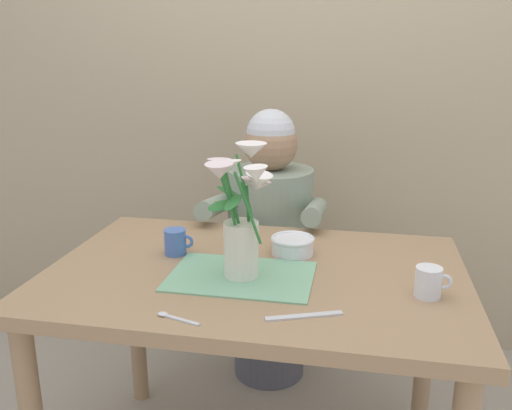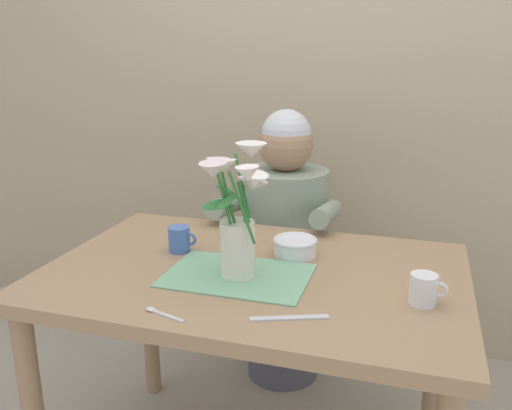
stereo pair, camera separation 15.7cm
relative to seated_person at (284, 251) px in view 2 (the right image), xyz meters
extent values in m
cube|color=tan|center=(0.06, 0.43, 0.69)|extent=(4.00, 0.10, 2.50)
cube|color=#9E7A56|center=(0.06, -0.62, 0.16)|extent=(1.20, 0.80, 0.04)
cylinder|color=#9E7A56|center=(-0.48, -0.28, -0.21)|extent=(0.06, 0.06, 0.70)
cylinder|color=#9E7A56|center=(0.60, -0.28, -0.21)|extent=(0.06, 0.06, 0.70)
cylinder|color=#4C4C56|center=(0.00, 0.00, -0.36)|extent=(0.30, 0.30, 0.40)
cylinder|color=gray|center=(0.00, 0.00, 0.09)|extent=(0.34, 0.34, 0.50)
sphere|color=#A37A5B|center=(0.00, 0.00, 0.44)|extent=(0.21, 0.21, 0.21)
sphere|color=silver|center=(0.00, 0.00, 0.48)|extent=(0.19, 0.19, 0.19)
cylinder|color=gray|center=(-0.19, -0.14, 0.22)|extent=(0.07, 0.33, 0.12)
cylinder|color=gray|center=(0.19, -0.14, 0.22)|extent=(0.07, 0.33, 0.12)
cube|color=#7AB289|center=(0.03, -0.68, 0.18)|extent=(0.40, 0.28, 0.00)
cylinder|color=silver|center=(0.03, -0.68, 0.26)|extent=(0.10, 0.10, 0.16)
cylinder|color=#2D7533|center=(0.06, -0.67, 0.37)|extent=(0.05, 0.01, 0.16)
cone|color=white|center=(0.08, -0.67, 0.45)|extent=(0.11, 0.11, 0.05)
sphere|color=#E5D14C|center=(0.08, -0.67, 0.46)|extent=(0.02, 0.02, 0.02)
cylinder|color=#2D7533|center=(0.05, -0.66, 0.36)|extent=(0.02, 0.02, 0.15)
cone|color=silver|center=(0.07, -0.65, 0.44)|extent=(0.12, 0.12, 0.05)
sphere|color=#E5D14C|center=(0.07, -0.65, 0.44)|extent=(0.02, 0.02, 0.02)
cylinder|color=#2D7533|center=(0.04, -0.62, 0.40)|extent=(0.07, 0.04, 0.22)
cone|color=white|center=(0.04, -0.57, 0.52)|extent=(0.13, 0.13, 0.04)
sphere|color=#E5D14C|center=(0.04, -0.57, 0.52)|extent=(0.02, 0.02, 0.02)
cylinder|color=#2D7533|center=(0.00, -0.66, 0.39)|extent=(0.05, 0.06, 0.18)
cone|color=silver|center=(-0.04, -0.63, 0.48)|extent=(0.08, 0.08, 0.05)
sphere|color=#E5D14C|center=(-0.04, -0.63, 0.49)|extent=(0.02, 0.02, 0.02)
cylinder|color=#2D7533|center=(0.02, -0.69, 0.39)|extent=(0.05, 0.02, 0.20)
cone|color=white|center=(0.00, -0.70, 0.50)|extent=(0.12, 0.12, 0.04)
sphere|color=#E5D14C|center=(0.00, -0.70, 0.50)|extent=(0.02, 0.02, 0.02)
cylinder|color=#2D7533|center=(0.02, -0.71, 0.39)|extent=(0.04, 0.04, 0.20)
cone|color=silver|center=(0.00, -0.74, 0.49)|extent=(0.09, 0.09, 0.05)
sphere|color=#E5D14C|center=(0.00, -0.74, 0.50)|extent=(0.02, 0.02, 0.02)
cylinder|color=#2D7533|center=(0.06, -0.72, 0.39)|extent=(0.07, 0.01, 0.20)
cone|color=white|center=(0.09, -0.76, 0.49)|extent=(0.09, 0.09, 0.04)
sphere|color=#E5D14C|center=(0.09, -0.76, 0.50)|extent=(0.02, 0.02, 0.02)
ellipsoid|color=#2D7533|center=(0.00, -0.72, 0.40)|extent=(0.09, 0.09, 0.03)
ellipsoid|color=#2D7533|center=(-0.01, -0.64, 0.41)|extent=(0.09, 0.09, 0.03)
ellipsoid|color=#2D7533|center=(0.03, -0.74, 0.41)|extent=(0.05, 0.10, 0.04)
ellipsoid|color=#2D7533|center=(-0.01, -0.64, 0.38)|extent=(0.10, 0.09, 0.02)
cylinder|color=white|center=(0.15, -0.47, 0.20)|extent=(0.13, 0.13, 0.05)
torus|color=white|center=(0.15, -0.47, 0.23)|extent=(0.14, 0.14, 0.01)
cube|color=silver|center=(0.23, -0.88, 0.18)|extent=(0.18, 0.09, 0.00)
cylinder|color=silver|center=(0.53, -0.70, 0.22)|extent=(0.07, 0.07, 0.08)
torus|color=silver|center=(0.57, -0.70, 0.22)|extent=(0.04, 0.01, 0.04)
cylinder|color=#476BB7|center=(-0.20, -0.54, 0.22)|extent=(0.07, 0.07, 0.08)
torus|color=#476BB7|center=(-0.17, -0.54, 0.22)|extent=(0.04, 0.01, 0.04)
cube|color=silver|center=(-0.05, -0.95, 0.18)|extent=(0.10, 0.04, 0.00)
ellipsoid|color=silver|center=(-0.10, -0.94, 0.18)|extent=(0.03, 0.03, 0.01)
cube|color=silver|center=(-0.07, -0.28, 0.18)|extent=(0.02, 0.10, 0.00)
ellipsoid|color=silver|center=(-0.08, -0.23, 0.18)|extent=(0.02, 0.03, 0.01)
camera|label=1|loc=(0.35, -2.04, 0.80)|focal=38.03mm
camera|label=2|loc=(0.50, -2.00, 0.80)|focal=38.03mm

